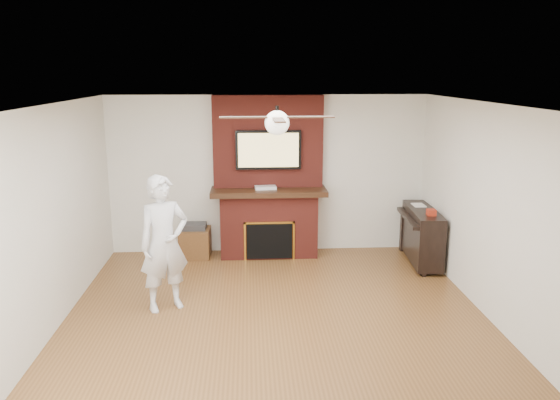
{
  "coord_description": "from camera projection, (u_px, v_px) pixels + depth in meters",
  "views": [
    {
      "loc": [
        -0.31,
        -5.77,
        2.85
      ],
      "look_at": [
        0.08,
        0.9,
        1.27
      ],
      "focal_mm": 35.0,
      "sensor_mm": 36.0,
      "label": 1
    }
  ],
  "objects": [
    {
      "name": "room_shell",
      "position": [
        277.0,
        221.0,
        5.99
      ],
      "size": [
        5.36,
        5.86,
        2.86
      ],
      "color": "brown",
      "rests_on": "ground"
    },
    {
      "name": "cable_box",
      "position": [
        265.0,
        188.0,
        8.4
      ],
      "size": [
        0.34,
        0.21,
        0.05
      ],
      "primitive_type": "cube",
      "rotation": [
        0.0,
        0.0,
        0.08
      ],
      "color": "silver",
      "rests_on": "fireplace"
    },
    {
      "name": "tv",
      "position": [
        268.0,
        150.0,
        8.32
      ],
      "size": [
        1.0,
        0.08,
        0.6
      ],
      "color": "black",
      "rests_on": "fireplace"
    },
    {
      "name": "side_table",
      "position": [
        195.0,
        241.0,
        8.56
      ],
      "size": [
        0.48,
        0.48,
        0.54
      ],
      "rotation": [
        0.0,
        0.0,
        -0.03
      ],
      "color": "#533217",
      "rests_on": "ground"
    },
    {
      "name": "fireplace",
      "position": [
        268.0,
        193.0,
        8.52
      ],
      "size": [
        1.78,
        0.64,
        2.5
      ],
      "color": "maroon",
      "rests_on": "ground"
    },
    {
      "name": "candle_green",
      "position": [
        265.0,
        256.0,
        8.49
      ],
      "size": [
        0.07,
        0.07,
        0.1
      ],
      "primitive_type": "cylinder",
      "color": "#398033",
      "rests_on": "ground"
    },
    {
      "name": "ceiling_fan",
      "position": [
        277.0,
        122.0,
        5.74
      ],
      "size": [
        1.21,
        1.21,
        0.31
      ],
      "color": "black",
      "rests_on": "room_shell"
    },
    {
      "name": "piano",
      "position": [
        422.0,
        234.0,
        8.25
      ],
      "size": [
        0.57,
        1.3,
        0.92
      ],
      "rotation": [
        0.0,
        0.0,
        -0.08
      ],
      "color": "black",
      "rests_on": "ground"
    },
    {
      "name": "candle_cream",
      "position": [
        275.0,
        254.0,
        8.58
      ],
      "size": [
        0.08,
        0.08,
        0.1
      ],
      "primitive_type": "cylinder",
      "color": "beige",
      "rests_on": "ground"
    },
    {
      "name": "candle_orange",
      "position": [
        255.0,
        255.0,
        8.52
      ],
      "size": [
        0.08,
        0.08,
        0.11
      ],
      "primitive_type": "cylinder",
      "color": "orange",
      "rests_on": "ground"
    },
    {
      "name": "candle_blue",
      "position": [
        283.0,
        256.0,
        8.5
      ],
      "size": [
        0.06,
        0.06,
        0.08
      ],
      "primitive_type": "cylinder",
      "color": "#2C6286",
      "rests_on": "ground"
    },
    {
      "name": "person",
      "position": [
        164.0,
        244.0,
        6.55
      ],
      "size": [
        0.73,
        0.64,
        1.67
      ],
      "primitive_type": "imported",
      "rotation": [
        0.0,
        0.0,
        0.48
      ],
      "color": "silver",
      "rests_on": "ground"
    }
  ]
}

